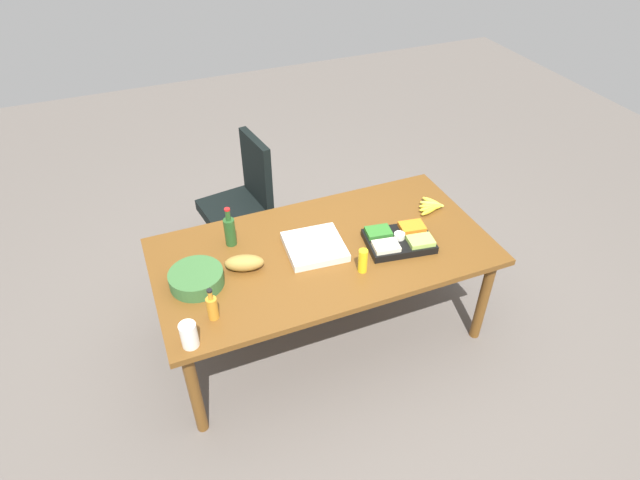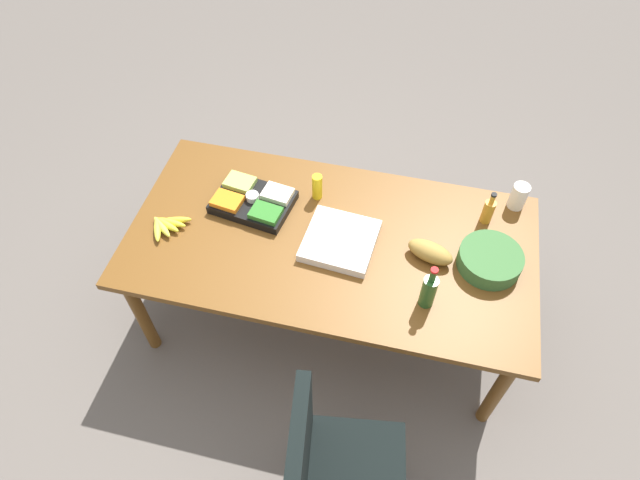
# 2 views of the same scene
# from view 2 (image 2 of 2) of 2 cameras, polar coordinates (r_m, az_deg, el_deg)

# --- Properties ---
(ground_plane) EXTENTS (10.00, 10.00, 0.00)m
(ground_plane) POSITION_cam_2_polar(r_m,az_deg,el_deg) (3.49, 0.94, -7.50)
(ground_plane) COLOR #615953
(conference_table) EXTENTS (2.14, 1.10, 0.75)m
(conference_table) POSITION_cam_2_polar(r_m,az_deg,el_deg) (2.92, 1.11, -0.70)
(conference_table) COLOR brown
(conference_table) RESTS_ON ground
(office_chair) EXTENTS (0.56, 0.56, 1.03)m
(office_chair) POSITION_cam_2_polar(r_m,az_deg,el_deg) (2.69, 1.85, -23.57)
(office_chair) COLOR gray
(office_chair) RESTS_ON ground
(veggie_tray) EXTENTS (0.46, 0.36, 0.09)m
(veggie_tray) POSITION_cam_2_polar(r_m,az_deg,el_deg) (3.01, -7.05, 4.12)
(veggie_tray) COLOR black
(veggie_tray) RESTS_ON conference_table
(banana_bunch) EXTENTS (0.22, 0.21, 0.04)m
(banana_bunch) POSITION_cam_2_polar(r_m,az_deg,el_deg) (3.01, -15.81, 1.56)
(banana_bunch) COLOR yellow
(banana_bunch) RESTS_ON conference_table
(bread_loaf) EXTENTS (0.26, 0.18, 0.10)m
(bread_loaf) POSITION_cam_2_polar(r_m,az_deg,el_deg) (2.81, 11.50, -1.25)
(bread_loaf) COLOR olive
(bread_loaf) RESTS_ON conference_table
(mustard_bottle) EXTENTS (0.06, 0.06, 0.16)m
(mustard_bottle) POSITION_cam_2_polar(r_m,az_deg,el_deg) (3.00, -0.30, 5.61)
(mustard_bottle) COLOR yellow
(mustard_bottle) RESTS_ON conference_table
(dressing_bottle) EXTENTS (0.06, 0.06, 0.21)m
(dressing_bottle) POSITION_cam_2_polar(r_m,az_deg,el_deg) (3.02, 17.25, 2.96)
(dressing_bottle) COLOR orange
(dressing_bottle) RESTS_ON conference_table
(mayo_jar) EXTENTS (0.11, 0.11, 0.15)m
(mayo_jar) POSITION_cam_2_polar(r_m,az_deg,el_deg) (3.15, 20.12, 4.33)
(mayo_jar) COLOR white
(mayo_jar) RESTS_ON conference_table
(pizza_box) EXTENTS (0.39, 0.39, 0.05)m
(pizza_box) POSITION_cam_2_polar(r_m,az_deg,el_deg) (2.83, 2.12, -0.05)
(pizza_box) COLOR silver
(pizza_box) RESTS_ON conference_table
(salad_bowl) EXTENTS (0.39, 0.39, 0.09)m
(salad_bowl) POSITION_cam_2_polar(r_m,az_deg,el_deg) (2.86, 17.41, -1.99)
(salad_bowl) COLOR #366431
(salad_bowl) RESTS_ON conference_table
(wine_bottle) EXTENTS (0.07, 0.07, 0.28)m
(wine_bottle) POSITION_cam_2_polar(r_m,az_deg,el_deg) (2.60, 11.34, -5.22)
(wine_bottle) COLOR #255022
(wine_bottle) RESTS_ON conference_table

